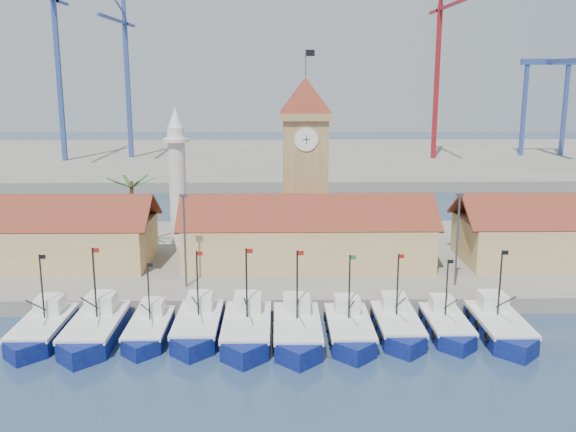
{
  "coord_description": "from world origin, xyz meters",
  "views": [
    {
      "loc": [
        -3.2,
        -47.01,
        21.43
      ],
      "look_at": [
        -2.1,
        18.0,
        7.09
      ],
      "focal_mm": 40.0,
      "sensor_mm": 36.0,
      "label": 1
    }
  ],
  "objects_px": {
    "boat_5": "(297,333)",
    "clock_tower": "(305,159)",
    "boat_0": "(42,331)",
    "minaret": "(177,176)"
  },
  "relations": [
    {
      "from": "boat_0",
      "to": "clock_tower",
      "type": "distance_m",
      "value": 34.28
    },
    {
      "from": "clock_tower",
      "to": "minaret",
      "type": "bearing_deg",
      "value": 172.39
    },
    {
      "from": "boat_0",
      "to": "boat_5",
      "type": "xyz_separation_m",
      "value": [
        21.1,
        -0.8,
        0.05
      ]
    },
    {
      "from": "clock_tower",
      "to": "minaret",
      "type": "distance_m",
      "value": 15.3
    },
    {
      "from": "boat_0",
      "to": "boat_5",
      "type": "distance_m",
      "value": 21.12
    },
    {
      "from": "clock_tower",
      "to": "boat_5",
      "type": "bearing_deg",
      "value": -93.83
    },
    {
      "from": "boat_0",
      "to": "minaret",
      "type": "height_order",
      "value": "minaret"
    },
    {
      "from": "boat_5",
      "to": "clock_tower",
      "type": "height_order",
      "value": "clock_tower"
    },
    {
      "from": "minaret",
      "to": "boat_5",
      "type": "bearing_deg",
      "value": -62.67
    },
    {
      "from": "boat_5",
      "to": "minaret",
      "type": "bearing_deg",
      "value": 117.33
    }
  ]
}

